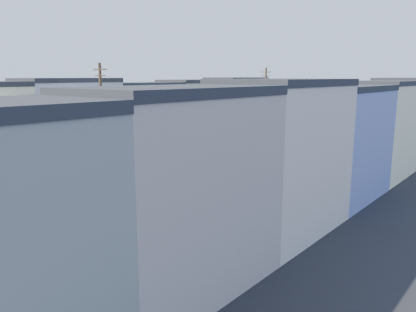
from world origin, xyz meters
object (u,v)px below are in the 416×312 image
(parked_left_b, at_px, (6,202))
(parked_right_a, at_px, (104,233))
(parked_left_d, at_px, (193,158))
(tree_c, at_px, (130,122))
(tree_e, at_px, (278,109))
(parked_left_c, at_px, (98,180))
(utility_pole_near, at_px, (102,123))
(parked_right_b, at_px, (183,204))
(parked_right_d, at_px, (350,146))
(lead_sedan, at_px, (238,172))
(tree_d, at_px, (222,112))
(utility_pole_far, at_px, (265,106))
(fedex_truck, at_px, (183,177))
(parked_right_c, at_px, (299,165))
(tree_b, at_px, (25,134))
(tree_far_r, at_px, (367,122))

(parked_left_b, relative_size, parked_right_a, 1.00)
(parked_left_b, bearing_deg, parked_left_d, 89.35)
(tree_c, xyz_separation_m, tree_e, (-0.00, 26.39, -0.42))
(parked_left_c, distance_m, parked_left_d, 11.68)
(utility_pole_near, xyz_separation_m, parked_right_b, (11.20, -2.04, -4.40))
(parked_right_b, xyz_separation_m, parked_right_d, (0.00, 29.42, -0.03))
(lead_sedan, bearing_deg, parked_right_a, -84.07)
(tree_c, bearing_deg, tree_d, 90.00)
(parked_right_a, bearing_deg, tree_d, 111.65)
(lead_sedan, xyz_separation_m, parked_left_b, (-7.08, -17.09, -0.07))
(tree_e, relative_size, parked_left_c, 1.54)
(parked_left_c, bearing_deg, utility_pole_far, 97.11)
(parked_right_a, bearing_deg, fedex_truck, 104.15)
(tree_d, height_order, parked_left_b, tree_d)
(tree_c, distance_m, parked_right_c, 16.57)
(tree_b, xyz_separation_m, tree_far_r, (13.19, 33.66, -1.06))
(lead_sedan, bearing_deg, parked_left_d, 160.74)
(parked_left_b, bearing_deg, tree_d, 92.47)
(lead_sedan, distance_m, parked_right_d, 19.60)
(parked_left_c, bearing_deg, parked_right_a, -29.68)
(tree_far_r, bearing_deg, utility_pole_near, -116.11)
(utility_pole_near, bearing_deg, tree_far_r, 63.89)
(parked_left_c, bearing_deg, tree_d, 98.59)
(tree_b, relative_size, parked_right_b, 1.61)
(parked_right_a, xyz_separation_m, parked_right_b, (0.00, 6.27, 0.09))
(tree_b, relative_size, lead_sedan, 1.66)
(utility_pole_near, xyz_separation_m, parked_right_a, (11.20, -8.31, -4.49))
(tree_c, xyz_separation_m, parked_right_d, (11.20, 24.37, -4.25))
(tree_far_r, relative_size, parked_right_c, 1.24)
(parked_right_d, bearing_deg, parked_right_a, -93.97)
(tree_far_r, relative_size, lead_sedan, 1.20)
(parked_left_d, height_order, parked_right_b, parked_right_b)
(fedex_truck, xyz_separation_m, parked_right_d, (2.77, 26.45, -0.88))
(utility_pole_near, xyz_separation_m, lead_sedan, (8.48, 7.97, -4.42))
(parked_left_c, bearing_deg, tree_far_r, 71.84)
(utility_pole_far, bearing_deg, utility_pole_near, -90.00)
(tree_c, relative_size, fedex_truck, 1.23)
(fedex_truck, bearing_deg, parked_left_d, 121.06)
(tree_d, bearing_deg, tree_far_r, 37.92)
(utility_pole_near, bearing_deg, parked_left_c, -50.86)
(utility_pole_near, height_order, parked_left_d, utility_pole_near)
(parked_left_d, distance_m, parked_right_c, 10.76)
(parked_right_c, distance_m, parked_right_d, 12.96)
(tree_far_r, height_order, utility_pole_far, utility_pole_far)
(parked_right_c, bearing_deg, tree_c, -138.85)
(utility_pole_far, relative_size, parked_right_b, 2.21)
(tree_e, distance_m, lead_sedan, 23.37)
(tree_far_r, relative_size, parked_right_b, 1.16)
(parked_left_d, distance_m, parked_right_b, 15.49)
(tree_b, distance_m, parked_right_d, 36.15)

